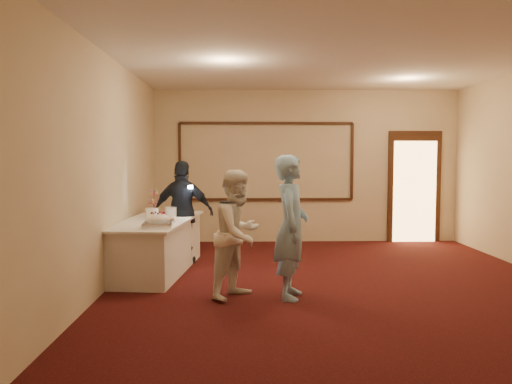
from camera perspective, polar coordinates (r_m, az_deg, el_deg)
floor at (r=6.70m, az=9.58°, el=-10.60°), size 7.00×7.00×0.00m
room_walls at (r=6.49m, az=9.79°, el=6.97°), size 6.04×7.04×3.02m
wall_molding at (r=9.84m, az=1.18°, el=3.52°), size 3.45×0.04×1.55m
doorway at (r=10.41m, az=17.63°, el=0.50°), size 1.05×0.07×2.20m
buffet_table at (r=7.52m, az=-11.24°, el=-5.99°), size 1.19×2.51×0.77m
pavlova_tray at (r=6.63m, az=-11.14°, el=-3.28°), size 0.40×0.53×0.19m
cupcake_stand at (r=8.42m, az=-11.58°, el=-1.31°), size 0.28×0.28×0.40m
plate_stack_a at (r=7.52m, az=-11.79°, el=-2.44°), size 0.19×0.19×0.16m
plate_stack_b at (r=7.76m, az=-9.68°, el=-2.26°), size 0.18×0.18×0.15m
tart at (r=7.07m, az=-10.37°, el=-3.25°), size 0.30×0.30×0.06m
man at (r=5.96m, az=4.04°, el=-3.99°), size 0.51×0.69×1.71m
woman at (r=5.99m, az=-2.06°, el=-4.79°), size 0.91×0.94×1.53m
guest at (r=7.89m, az=-8.33°, el=-2.35°), size 1.00×0.52×1.63m
camera_flash at (r=7.60m, az=-7.51°, el=0.57°), size 0.07×0.04×0.05m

